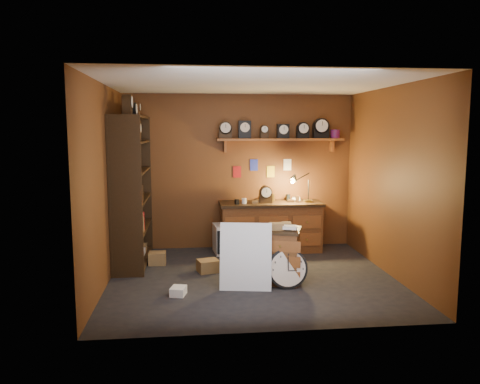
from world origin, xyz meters
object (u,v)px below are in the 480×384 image
Objects in this scene: workbench at (271,224)px; low_cabinet at (276,253)px; shelving_unit at (130,184)px; big_round_clock at (288,268)px.

low_cabinet is (-0.21, -1.66, -0.07)m from workbench.
workbench is 1.67m from low_cabinet.
workbench is at bearing 12.09° from shelving_unit.
shelving_unit is at bearing 146.72° from big_round_clock.
big_round_clock is at bearing -33.28° from shelving_unit.
big_round_clock is (0.10, -0.28, -0.14)m from low_cabinet.
low_cabinet is (2.10, -1.16, -0.85)m from shelving_unit.
shelving_unit is 3.10× the size of low_cabinet.
big_round_clock is (-0.11, -1.94, -0.21)m from workbench.
low_cabinet is at bearing -28.99° from shelving_unit.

